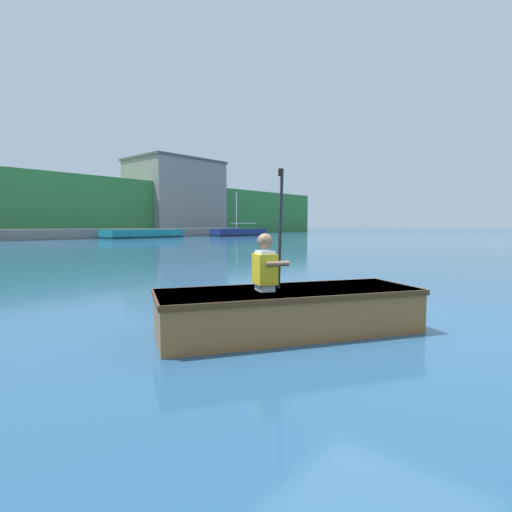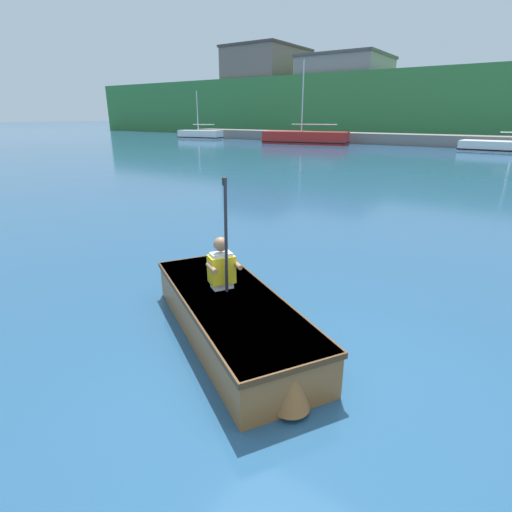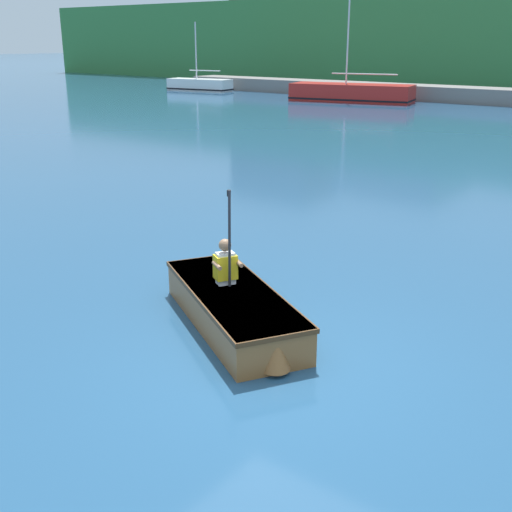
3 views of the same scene
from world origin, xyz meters
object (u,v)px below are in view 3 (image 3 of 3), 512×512
at_px(moored_boat_dock_center_near, 200,85).
at_px(person_paddler, 226,264).
at_px(rowboat_foreground, 234,307).
at_px(moored_boat_dock_west_inner, 351,93).

xyz_separation_m(moored_boat_dock_center_near, person_paddler, (27.63, -30.09, 0.37)).
height_order(moored_boat_dock_center_near, rowboat_foreground, moored_boat_dock_center_near).
bearing_deg(moored_boat_dock_west_inner, person_paddler, -63.69).
bearing_deg(moored_boat_dock_center_near, rowboat_foreground, -47.30).
distance_m(moored_boat_dock_west_inner, moored_boat_dock_center_near, 13.16).
bearing_deg(person_paddler, moored_boat_dock_west_inner, 116.31).
height_order(moored_boat_dock_west_inner, moored_boat_dock_center_near, moored_boat_dock_west_inner).
xyz_separation_m(moored_boat_dock_west_inner, rowboat_foreground, (14.78, -29.49, -0.23)).
height_order(moored_boat_dock_west_inner, person_paddler, moored_boat_dock_west_inner).
height_order(rowboat_foreground, person_paddler, person_paddler).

